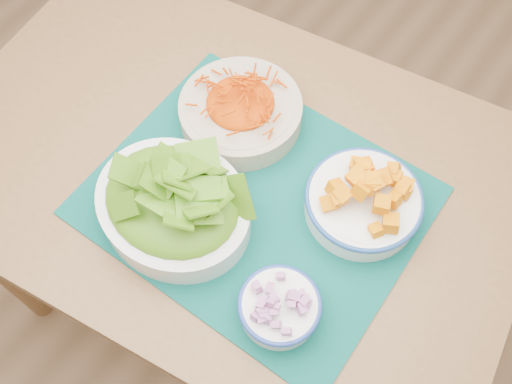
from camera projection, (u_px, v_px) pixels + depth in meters
ground at (169, 262)px, 1.76m from camera, size 4.00×4.00×0.00m
table at (228, 192)px, 1.15m from camera, size 1.19×0.89×0.75m
placemat at (256, 201)px, 1.01m from camera, size 0.56×0.46×0.00m
carrot_bowl at (241, 107)px, 1.05m from camera, size 0.24×0.24×0.09m
squash_bowl at (364, 198)px, 0.96m from camera, size 0.21×0.21×0.09m
lettuce_bowl at (172, 199)px, 0.94m from camera, size 0.28×0.24×0.14m
onion_bowl at (280, 306)px, 0.88m from camera, size 0.16×0.16×0.07m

